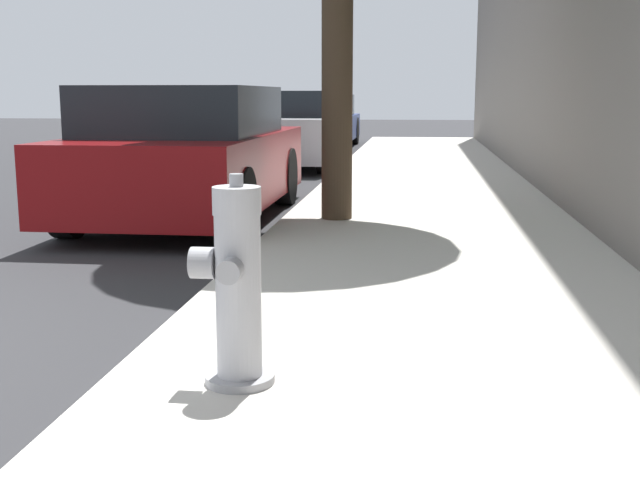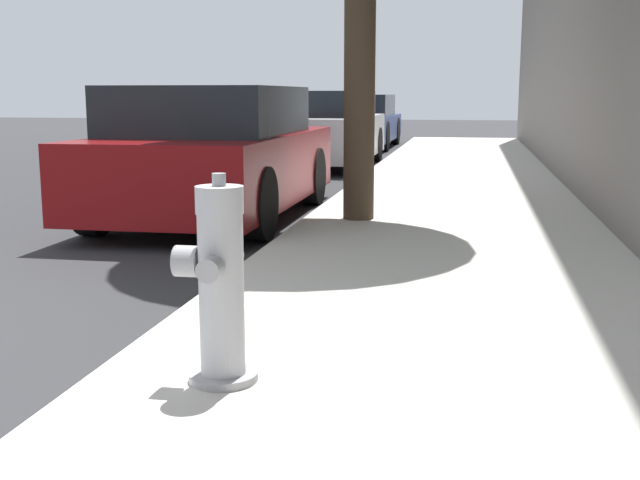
{
  "view_description": "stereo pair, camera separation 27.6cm",
  "coord_description": "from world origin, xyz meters",
  "px_view_note": "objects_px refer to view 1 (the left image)",
  "views": [
    {
      "loc": [
        3.42,
        -3.06,
        1.33
      ],
      "look_at": [
        2.88,
        1.29,
        0.53
      ],
      "focal_mm": 45.0,
      "sensor_mm": 36.0,
      "label": 1
    },
    {
      "loc": [
        3.69,
        -3.02,
        1.33
      ],
      "look_at": [
        2.88,
        1.29,
        0.53
      ],
      "focal_mm": 45.0,
      "sensor_mm": 36.0,
      "label": 2
    }
  ],
  "objects_px": {
    "fire_hydrant": "(237,288)",
    "parked_car_far": "(320,122)",
    "parked_car_near": "(189,155)",
    "parked_car_mid": "(292,130)"
  },
  "relations": [
    {
      "from": "parked_car_near",
      "to": "parked_car_far",
      "type": "distance_m",
      "value": 11.99
    },
    {
      "from": "fire_hydrant",
      "to": "parked_car_mid",
      "type": "height_order",
      "value": "parked_car_mid"
    },
    {
      "from": "fire_hydrant",
      "to": "parked_car_far",
      "type": "bearing_deg",
      "value": 95.84
    },
    {
      "from": "fire_hydrant",
      "to": "parked_car_far",
      "type": "relative_size",
      "value": 0.2
    },
    {
      "from": "parked_car_far",
      "to": "parked_car_near",
      "type": "bearing_deg",
      "value": -89.69
    },
    {
      "from": "fire_hydrant",
      "to": "parked_car_near",
      "type": "distance_m",
      "value": 5.4
    },
    {
      "from": "fire_hydrant",
      "to": "parked_car_far",
      "type": "distance_m",
      "value": 17.21
    },
    {
      "from": "parked_car_near",
      "to": "parked_car_mid",
      "type": "bearing_deg",
      "value": 89.31
    },
    {
      "from": "parked_car_mid",
      "to": "parked_car_far",
      "type": "xyz_separation_m",
      "value": [
        -0.14,
        5.53,
        -0.03
      ]
    },
    {
      "from": "parked_car_far",
      "to": "fire_hydrant",
      "type": "bearing_deg",
      "value": -84.16
    }
  ]
}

